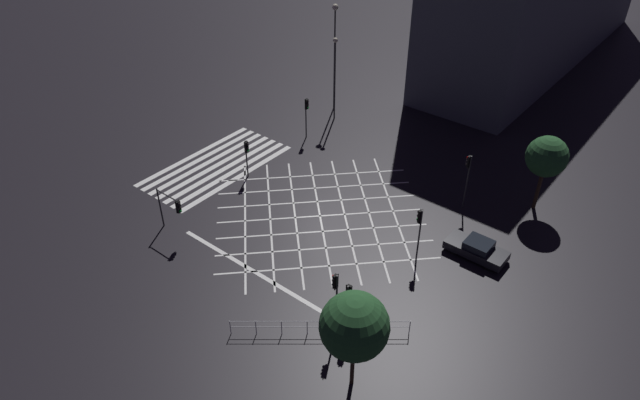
{
  "coord_description": "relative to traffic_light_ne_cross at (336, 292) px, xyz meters",
  "views": [
    {
      "loc": [
        26.03,
        20.86,
        25.27
      ],
      "look_at": [
        0.0,
        0.0,
        1.44
      ],
      "focal_mm": 32.0,
      "sensor_mm": 36.0,
      "label": 1
    }
  ],
  "objects": [
    {
      "name": "ground_plane",
      "position": [
        -8.01,
        -7.52,
        -3.09
      ],
      "size": [
        200.0,
        200.0,
        0.0
      ],
      "primitive_type": "plane",
      "color": "black"
    },
    {
      "name": "road_markings",
      "position": [
        -7.66,
        -13.79,
        -3.09
      ],
      "size": [
        18.48,
        23.3,
        0.01
      ],
      "color": "silver",
      "rests_on": "ground_plane"
    },
    {
      "name": "traffic_light_ne_cross",
      "position": [
        0.0,
        0.0,
        0.0
      ],
      "size": [
        0.36,
        0.39,
        4.34
      ],
      "rotation": [
        0.0,
        0.0,
        -1.57
      ],
      "color": "#2D2D30",
      "rests_on": "ground_plane"
    },
    {
      "name": "traffic_light_se_cross",
      "position": [
        -0.11,
        -14.21,
        -0.7
      ],
      "size": [
        0.36,
        2.45,
        3.26
      ],
      "rotation": [
        0.0,
        0.0,
        1.57
      ],
      "color": "#2D2D30",
      "rests_on": "ground_plane"
    },
    {
      "name": "traffic_light_nw_cross",
      "position": [
        -15.52,
        0.08,
        0.09
      ],
      "size": [
        0.36,
        0.39,
        4.48
      ],
      "rotation": [
        0.0,
        0.0,
        -1.57
      ],
      "color": "#2D2D30",
      "rests_on": "ground_plane"
    },
    {
      "name": "traffic_light_sw_cross",
      "position": [
        -16.44,
        -15.77,
        -0.37
      ],
      "size": [
        0.36,
        0.39,
        3.8
      ],
      "rotation": [
        0.0,
        0.0,
        1.57
      ],
      "color": "#2D2D30",
      "rests_on": "ground_plane"
    },
    {
      "name": "traffic_light_median_north",
      "position": [
        -8.32,
        0.37,
        -0.23
      ],
      "size": [
        0.36,
        0.39,
        4.0
      ],
      "rotation": [
        0.0,
        0.0,
        -1.57
      ],
      "color": "#2D2D30",
      "rests_on": "ground_plane"
    },
    {
      "name": "traffic_light_median_south",
      "position": [
        -8.54,
        -15.32,
        -0.76
      ],
      "size": [
        0.36,
        0.39,
        3.27
      ],
      "rotation": [
        0.0,
        0.0,
        1.57
      ],
      "color": "#2D2D30",
      "rests_on": "ground_plane"
    },
    {
      "name": "traffic_light_ne_main",
      "position": [
        -0.56,
        0.5,
        -0.62
      ],
      "size": [
        0.39,
        0.36,
        3.46
      ],
      "rotation": [
        0.0,
        0.0,
        3.14
      ],
      "color": "#2D2D30",
      "rests_on": "ground_plane"
    },
    {
      "name": "street_lamp_east",
      "position": [
        -20.9,
        -16.11,
        2.13
      ],
      "size": [
        0.45,
        0.45,
        7.87
      ],
      "color": "#2D2D30",
      "rests_on": "ground_plane"
    },
    {
      "name": "street_lamp_west",
      "position": [
        -22.57,
        -17.45,
        4.22
      ],
      "size": [
        0.57,
        0.57,
        10.17
      ],
      "color": "#2D2D30",
      "rests_on": "ground_plane"
    },
    {
      "name": "street_tree_near",
      "position": [
        2.28,
        2.87,
        1.22
      ],
      "size": [
        3.49,
        3.49,
        6.07
      ],
      "color": "#38281C",
      "rests_on": "ground_plane"
    },
    {
      "name": "street_tree_far",
      "position": [
        -18.84,
        4.31,
        1.33
      ],
      "size": [
        2.96,
        2.96,
        5.93
      ],
      "color": "#38281C",
      "rests_on": "ground_plane"
    },
    {
      "name": "waiting_car",
      "position": [
        -11.09,
        3.39,
        -2.5
      ],
      "size": [
        1.77,
        4.11,
        1.26
      ],
      "rotation": [
        0.0,
        0.0,
        -1.57
      ],
      "color": "black",
      "rests_on": "ground_plane"
    },
    {
      "name": "pedestrian_railing",
      "position": [
        0.73,
        -0.5,
        -2.42
      ],
      "size": [
        6.44,
        8.02,
        1.05
      ],
      "rotation": [
        0.0,
        0.0,
        2.25
      ],
      "color": "#B7B7BC",
      "rests_on": "ground_plane"
    }
  ]
}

